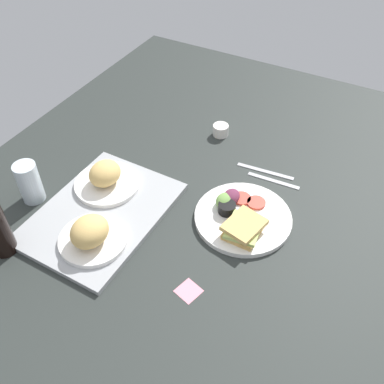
% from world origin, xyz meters
% --- Properties ---
extents(ground_plane, '(1.90, 1.50, 0.03)m').
position_xyz_m(ground_plane, '(0.00, 0.00, -0.01)').
color(ground_plane, '#282D2B').
extents(serving_tray, '(0.46, 0.34, 0.02)m').
position_xyz_m(serving_tray, '(-0.16, 0.24, 0.01)').
color(serving_tray, '#9EA0A3').
rests_on(serving_tray, ground_plane).
extents(bread_plate_near, '(0.19, 0.19, 0.09)m').
position_xyz_m(bread_plate_near, '(-0.26, 0.19, 0.05)').
color(bread_plate_near, white).
rests_on(bread_plate_near, serving_tray).
extents(bread_plate_far, '(0.20, 0.20, 0.09)m').
position_xyz_m(bread_plate_far, '(-0.06, 0.29, 0.05)').
color(bread_plate_far, white).
rests_on(bread_plate_far, serving_tray).
extents(plate_with_salad, '(0.28, 0.28, 0.05)m').
position_xyz_m(plate_with_salad, '(0.02, -0.13, 0.02)').
color(plate_with_salad, white).
rests_on(plate_with_salad, ground_plane).
extents(drinking_glass, '(0.07, 0.07, 0.13)m').
position_xyz_m(drinking_glass, '(-0.20, 0.46, 0.07)').
color(drinking_glass, silver).
rests_on(drinking_glass, ground_plane).
extents(espresso_cup, '(0.06, 0.06, 0.04)m').
position_xyz_m(espresso_cup, '(0.37, 0.10, 0.02)').
color(espresso_cup, silver).
rests_on(espresso_cup, ground_plane).
extents(fork, '(0.02, 0.17, 0.01)m').
position_xyz_m(fork, '(0.23, -0.16, 0.00)').
color(fork, '#B7B7BC').
rests_on(fork, ground_plane).
extents(knife, '(0.03, 0.19, 0.01)m').
position_xyz_m(knife, '(0.26, -0.12, 0.00)').
color(knife, '#B7B7BC').
rests_on(knife, ground_plane).
extents(sticky_note, '(0.07, 0.07, 0.00)m').
position_xyz_m(sticky_note, '(-0.26, -0.11, 0.00)').
color(sticky_note, pink).
rests_on(sticky_note, ground_plane).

